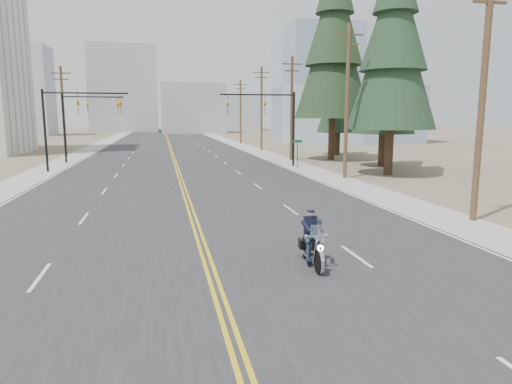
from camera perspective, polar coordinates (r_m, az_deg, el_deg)
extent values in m
plane|color=#776D56|center=(11.06, -3.68, -15.79)|extent=(400.00, 400.00, 0.00)
cube|color=#303033|center=(80.07, -10.81, 5.88)|extent=(20.00, 200.00, 0.01)
cube|color=#A5A5A0|center=(80.69, -19.04, 5.56)|extent=(3.00, 200.00, 0.01)
cube|color=#A5A5A0|center=(81.08, -2.62, 6.07)|extent=(3.00, 200.00, 0.01)
cylinder|color=black|center=(43.03, -24.88, 6.94)|extent=(0.20, 0.20, 7.00)
cylinder|color=black|center=(42.41, -20.49, 11.52)|extent=(7.00, 0.14, 0.14)
imported|color=#BF8C0C|center=(42.49, -21.38, 10.59)|extent=(0.21, 0.26, 1.30)
imported|color=#BF8C0C|center=(42.07, -16.60, 10.85)|extent=(0.21, 0.26, 1.30)
cylinder|color=black|center=(43.72, 4.73, 7.79)|extent=(0.20, 0.20, 7.00)
cylinder|color=black|center=(42.89, 0.19, 12.07)|extent=(7.00, 0.14, 0.14)
imported|color=#BF8C0C|center=(43.02, 1.12, 11.20)|extent=(0.21, 0.26, 1.30)
imported|color=#BF8C0C|center=(42.37, -3.58, 11.21)|extent=(0.21, 0.26, 1.30)
cylinder|color=black|center=(50.85, -22.87, 7.32)|extent=(0.20, 0.20, 7.00)
cylinder|color=black|center=(50.40, -19.69, 11.14)|extent=(6.00, 0.14, 0.14)
imported|color=#BF8C0C|center=(50.46, -20.34, 10.36)|extent=(0.21, 0.26, 1.30)
imported|color=#BF8C0C|center=(50.11, -16.89, 10.55)|extent=(0.21, 0.26, 1.30)
cylinder|color=black|center=(41.87, 5.20, 4.70)|extent=(0.06, 0.06, 2.60)
cube|color=#0C5926|center=(41.79, 5.22, 6.34)|extent=(0.90, 0.03, 0.25)
cylinder|color=brown|center=(22.67, 26.44, 10.45)|extent=(0.30, 0.30, 11.00)
cube|color=brown|center=(23.16, 27.21, 20.36)|extent=(1.60, 0.12, 0.12)
cylinder|color=brown|center=(35.73, 11.29, 10.90)|extent=(0.30, 0.30, 11.50)
cube|color=brown|center=(36.22, 11.56, 18.75)|extent=(2.20, 0.12, 0.12)
cube|color=brown|center=(36.11, 11.52, 17.66)|extent=(1.60, 0.12, 0.12)
cylinder|color=brown|center=(49.89, 4.46, 10.29)|extent=(0.30, 0.30, 11.00)
cube|color=brown|center=(50.18, 4.53, 15.66)|extent=(2.20, 0.12, 0.12)
cube|color=brown|center=(50.11, 4.52, 14.87)|extent=(1.60, 0.12, 0.12)
cylinder|color=brown|center=(64.43, 0.69, 10.33)|extent=(0.30, 0.30, 11.50)
cube|color=brown|center=(64.70, 0.70, 14.72)|extent=(2.20, 0.12, 0.12)
cube|color=brown|center=(64.64, 0.70, 14.10)|extent=(1.60, 0.12, 0.12)
cylinder|color=brown|center=(81.11, -1.94, 9.96)|extent=(0.30, 0.30, 11.00)
cube|color=brown|center=(81.30, -1.96, 13.28)|extent=(2.20, 0.12, 0.12)
cube|color=brown|center=(81.25, -1.95, 12.78)|extent=(1.60, 0.12, 0.12)
cylinder|color=brown|center=(58.98, -22.94, 9.20)|extent=(0.30, 0.30, 10.50)
cube|color=brown|center=(59.19, -23.23, 13.51)|extent=(2.20, 0.12, 0.12)
cube|color=brown|center=(59.13, -23.18, 12.83)|extent=(1.60, 0.12, 0.12)
cube|color=#9EB5CC|center=(86.76, 11.17, 12.73)|extent=(24.00, 16.00, 20.00)
cube|color=#B7BCC6|center=(129.52, -27.35, 11.16)|extent=(14.00, 12.00, 22.00)
cube|color=#ADB2B7|center=(135.26, -7.91, 10.29)|extent=(18.00, 14.00, 14.00)
cube|color=#B7BCC6|center=(126.92, 7.42, 11.27)|extent=(16.00, 12.00, 18.00)
cube|color=#ADB2B7|center=(150.52, -16.16, 12.20)|extent=(20.00, 15.00, 26.00)
cube|color=#B7BCC6|center=(162.08, -2.42, 9.86)|extent=(14.00, 14.00, 12.00)
cylinder|color=#382619|center=(38.75, 16.25, 4.82)|extent=(0.72, 0.72, 3.71)
cone|color=#19331D|center=(38.91, 16.77, 15.78)|extent=(7.02, 7.02, 11.14)
cone|color=#19331D|center=(39.41, 17.00, 20.34)|extent=(5.26, 5.26, 8.36)
cylinder|color=#382619|center=(45.29, 15.46, 5.09)|extent=(0.68, 0.68, 3.12)
cone|color=black|center=(45.29, 15.82, 12.98)|extent=(5.85, 5.85, 9.37)
cone|color=black|center=(45.55, 15.97, 16.31)|extent=(4.39, 4.39, 7.02)
cone|color=black|center=(45.96, 16.13, 19.59)|extent=(2.93, 2.93, 5.00)
cylinder|color=#382619|center=(50.96, 9.41, 6.53)|extent=(0.79, 0.79, 4.53)
cone|color=#1B3118|center=(51.33, 9.69, 16.68)|extent=(8.15, 8.15, 13.58)
cone|color=#1B3118|center=(51.97, 9.82, 20.89)|extent=(6.11, 6.11, 10.19)
cylinder|color=#382619|center=(57.89, 10.11, 5.98)|extent=(0.65, 0.65, 2.78)
cone|color=#18311B|center=(57.84, 10.27, 11.48)|extent=(5.19, 5.19, 8.34)
cone|color=#18311B|center=(57.97, 10.34, 13.81)|extent=(3.89, 3.89, 6.25)
cone|color=#18311B|center=(58.21, 10.41, 16.13)|extent=(2.59, 2.59, 4.45)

